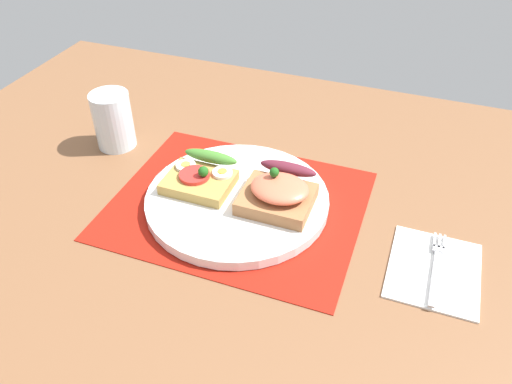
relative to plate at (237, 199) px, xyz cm
name	(u,v)px	position (x,y,z in cm)	size (l,w,h in cm)	color
ground_plane	(238,213)	(0.00, 0.00, -2.68)	(120.00, 90.00, 3.20)	brown
placemat	(237,204)	(0.00, 0.00, -0.93)	(36.90, 30.18, 0.30)	#A0180D
plate	(237,199)	(0.00, 0.00, 0.00)	(27.34, 27.34, 1.55)	white
sandwich_egg_tomato	(201,176)	(-6.21, 1.00, 2.11)	(10.00, 9.36, 3.89)	#AD8843
sandwich_salmon	(279,191)	(6.32, 0.70, 2.82)	(10.26, 10.29, 5.68)	#9E683F
napkin	(434,269)	(29.06, -3.46, -0.78)	(11.50, 13.68, 0.60)	white
fork	(436,265)	(29.20, -3.12, -0.32)	(1.62, 13.39, 0.32)	#B7B7BC
drinking_glass	(113,120)	(-25.94, 8.03, 3.84)	(6.60, 6.60, 9.83)	silver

